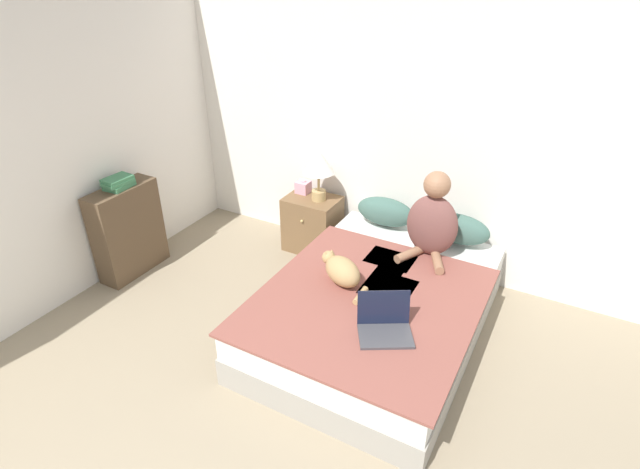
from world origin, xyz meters
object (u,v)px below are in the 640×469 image
person_sitting (432,221)px  laptop_open (385,326)px  table_lamp (319,164)px  tissue_box (303,187)px  bed (377,309)px  nightstand (312,224)px  pillow_far (458,229)px  bookshelf (128,231)px  book_stack_top (118,183)px  cat_tabby (342,271)px  pillow_near (385,212)px

person_sitting → laptop_open: (0.06, -1.05, -0.24)m
table_lamp → tissue_box: 0.36m
bed → tissue_box: 1.52m
person_sitting → nightstand: person_sitting is taller
pillow_far → bookshelf: bearing=-155.8°
person_sitting → book_stack_top: bearing=-160.3°
laptop_open → book_stack_top: book_stack_top is taller
cat_tabby → bookshelf: 2.00m
pillow_far → laptop_open: pillow_far is taller
pillow_far → table_lamp: 1.32m
pillow_near → book_stack_top: 2.26m
pillow_far → tissue_box: 1.48m
bed → laptop_open: bearing=-63.2°
pillow_far → bookshelf: bookshelf is taller
pillow_near → laptop_open: (0.55, -1.33, -0.07)m
cat_tabby → bookshelf: bearing=33.4°
pillow_near → book_stack_top: size_ratio=2.07×
laptop_open → pillow_far: bearing=55.8°
pillow_near → tissue_box: 0.85m
pillow_near → book_stack_top: (-1.92, -1.15, 0.31)m
table_lamp → book_stack_top: table_lamp is taller
table_lamp → person_sitting: bearing=-12.0°
pillow_far → book_stack_top: bearing=-155.8°
bed → nightstand: nightstand is taller
pillow_far → nightstand: bearing=-178.1°
pillow_near → laptop_open: 1.44m
pillow_far → person_sitting: 0.36m
cat_tabby → tissue_box: bearing=-19.3°
laptop_open → tissue_box: (-1.39, 1.35, 0.11)m
pillow_near → nightstand: bearing=-176.4°
cat_tabby → table_lamp: bearing=-24.5°
book_stack_top → pillow_near: bearing=30.9°
nightstand → tissue_box: 0.36m
nightstand → book_stack_top: 1.74m
bed → cat_tabby: 0.42m
laptop_open → nightstand: bearing=104.0°
cat_tabby → table_lamp: table_lamp is taller
cat_tabby → laptop_open: bearing=171.7°
nightstand → book_stack_top: bearing=-137.7°
pillow_near → table_lamp: size_ratio=1.06×
bookshelf → book_stack_top: bearing=39.1°
pillow_far → person_sitting: size_ratio=0.74×
bed → pillow_far: bearing=70.0°
book_stack_top → pillow_far: bearing=24.2°
bookshelf → laptop_open: bearing=-4.1°
pillow_near → laptop_open: bearing=-67.6°
bed → pillow_near: size_ratio=3.94×
tissue_box → pillow_far: bearing=-1.0°
cat_tabby → book_stack_top: (-1.99, -0.17, 0.33)m
bookshelf → table_lamp: bearing=40.8°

